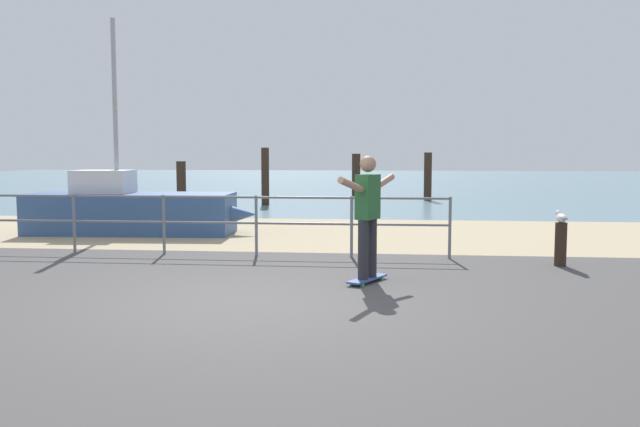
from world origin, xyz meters
The scene contains 13 objects.
ground_plane centered at (0.00, -1.00, 0.00)m, with size 24.00×10.00×0.04m, color #474444.
beach_strip centered at (0.00, 7.00, 0.00)m, with size 24.00×6.00×0.04m, color tan.
sea_surface centered at (0.00, 35.00, 0.00)m, with size 72.00×50.00×0.04m, color slate.
railing_fence centered at (-3.00, 3.60, 0.70)m, with size 11.46×0.05×1.05m.
sailboat centered at (-3.74, 6.42, 0.52)m, with size 5.00×1.62×4.64m.
skateboard centered at (1.41, 1.42, 0.07)m, with size 0.54×0.80×0.08m.
skateboarder centered at (1.41, 1.42, 1.02)m, with size 0.73×1.33×1.65m.
bollard_short centered at (4.35, 3.05, 0.35)m, with size 0.18×0.18×0.70m, color #332319.
seagull centered at (4.35, 3.07, 0.77)m, with size 0.14×0.49×0.18m.
groyne_post_0 centered at (-5.26, 14.14, 0.75)m, with size 0.31×0.31×1.50m, color #332319.
groyne_post_1 centered at (-2.47, 14.52, 0.98)m, with size 0.26×0.26×1.96m, color #332319.
groyne_post_2 centered at (0.32, 19.85, 0.87)m, with size 0.35×0.35×1.75m, color #332319.
groyne_post_3 centered at (3.10, 17.42, 0.90)m, with size 0.29×0.29×1.80m, color #332319.
Camera 1 is at (1.71, -7.46, 1.77)m, focal length 37.21 mm.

